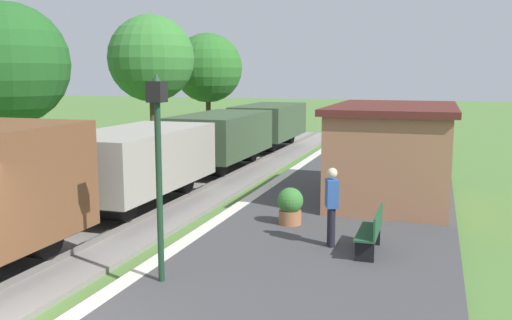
# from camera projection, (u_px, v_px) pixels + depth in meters

# --- Properties ---
(freight_train) EXTENTS (2.50, 26.00, 2.72)m
(freight_train) POSITION_uv_depth(u_px,v_px,m) (178.00, 150.00, 18.39)
(freight_train) COLOR brown
(freight_train) RESTS_ON rail_near
(station_hut) EXTENTS (3.50, 5.80, 2.78)m
(station_hut) POSITION_uv_depth(u_px,v_px,m) (393.00, 152.00, 16.68)
(station_hut) COLOR #9E6B4C
(station_hut) RESTS_ON platform_slab
(bench_near_hut) EXTENTS (0.42, 1.50, 0.91)m
(bench_near_hut) POSITION_uv_depth(u_px,v_px,m) (372.00, 231.00, 11.65)
(bench_near_hut) COLOR #1E4C2D
(bench_near_hut) RESTS_ON platform_slab
(bench_down_platform) EXTENTS (0.42, 1.50, 0.91)m
(bench_down_platform) POSITION_uv_depth(u_px,v_px,m) (402.00, 160.00, 21.23)
(bench_down_platform) COLOR #1E4C2D
(bench_down_platform) RESTS_ON platform_slab
(person_waiting) EXTENTS (0.35, 0.44, 1.71)m
(person_waiting) POSITION_uv_depth(u_px,v_px,m) (332.00, 204.00, 12.06)
(person_waiting) COLOR black
(person_waiting) RESTS_ON platform_slab
(potted_planter) EXTENTS (0.64, 0.64, 0.92)m
(potted_planter) POSITION_uv_depth(u_px,v_px,m) (290.00, 205.00, 13.90)
(potted_planter) COLOR #9E6642
(potted_planter) RESTS_ON platform_slab
(lamp_post_near) EXTENTS (0.28, 0.28, 3.70)m
(lamp_post_near) POSITION_uv_depth(u_px,v_px,m) (158.00, 140.00, 9.76)
(lamp_post_near) COLOR #193823
(lamp_post_near) RESTS_ON platform_slab
(tree_trackside_far) EXTENTS (4.73, 4.73, 6.66)m
(tree_trackside_far) POSITION_uv_depth(u_px,v_px,m) (7.00, 64.00, 21.67)
(tree_trackside_far) COLOR #4C3823
(tree_trackside_far) RESTS_ON ground
(tree_field_left) EXTENTS (4.11, 4.11, 6.70)m
(tree_field_left) POSITION_uv_depth(u_px,v_px,m) (151.00, 59.00, 26.82)
(tree_field_left) COLOR #4C3823
(tree_field_left) RESTS_ON ground
(tree_field_distant) EXTENTS (3.85, 3.85, 6.17)m
(tree_field_distant) POSITION_uv_depth(u_px,v_px,m) (208.00, 68.00, 31.46)
(tree_field_distant) COLOR #4C3823
(tree_field_distant) RESTS_ON ground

